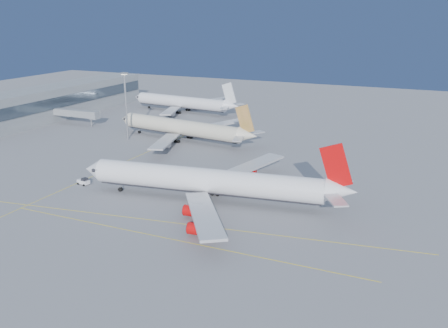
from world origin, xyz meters
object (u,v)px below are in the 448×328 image
airliner_etihad (184,128)px  airliner_third (184,102)px  light_mast (126,101)px  pushback_tug (84,181)px  airliner_virgin (212,182)px

airliner_etihad → airliner_third: 59.12m
airliner_etihad → light_mast: size_ratio=2.49×
pushback_tug → light_mast: size_ratio=0.15×
airliner_virgin → airliner_etihad: airliner_virgin is taller
airliner_etihad → airliner_third: airliner_etihad is taller
airliner_virgin → light_mast: bearing=133.9°
airliner_etihad → airliner_third: size_ratio=1.04×
airliner_third → pushback_tug: airliner_third is taller
airliner_virgin → airliner_third: airliner_virgin is taller
pushback_tug → airliner_third: bearing=113.7°
airliner_virgin → light_mast: light_mast is taller
airliner_third → light_mast: 60.55m
airliner_virgin → light_mast: 77.55m
airliner_virgin → pushback_tug: bearing=176.9°
airliner_virgin → light_mast: (-60.23, 47.82, 10.01)m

